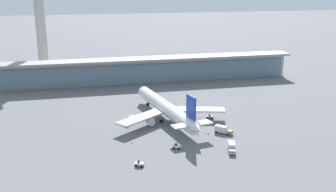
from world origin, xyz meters
TOP-DOWN VIEW (x-y plane):
  - ground_plane at (0.00, 0.00)m, footprint 1200.00×1200.00m
  - airliner_on_stand at (-2.98, -0.14)m, footprint 50.05×65.89m
  - service_truck_near_nose_olive at (15.67, -20.51)m, footprint 6.77×6.80m
  - service_truck_under_wing_white at (-21.87, -42.36)m, footprint 3.33×2.85m
  - service_truck_mid_apron_grey at (12.73, -37.81)m, footprint 4.42×7.65m
  - service_truck_by_tail_white at (-6.15, -31.21)m, footprint 3.33×2.91m
  - service_truck_on_taxiway_grey at (16.38, -2.68)m, footprint 3.30×3.12m
  - service_truck_at_far_stand_olive at (-19.04, 0.59)m, footprint 6.17×8.60m
  - terminal_building at (0.00, 70.57)m, footprint 183.60×12.80m
  - control_tower at (-62.35, 108.62)m, footprint 12.00×12.00m
  - safety_cone_alpha at (-21.73, -22.71)m, footprint 0.62×0.62m
  - safety_cone_bravo at (5.58, -19.99)m, footprint 0.62×0.62m
  - safety_cone_charlie at (9.95, -20.03)m, footprint 0.62×0.62m
  - safety_cone_delta at (8.87, -19.81)m, footprint 0.62×0.62m

SIDE VIEW (x-z plane):
  - ground_plane at x=0.00m, z-range 0.00..0.00m
  - safety_cone_alpha at x=-21.73m, z-range -0.03..0.67m
  - safety_cone_bravo at x=5.58m, z-range -0.03..0.67m
  - safety_cone_charlie at x=9.95m, z-range -0.03..0.67m
  - safety_cone_delta at x=8.87m, z-range -0.03..0.67m
  - service_truck_under_wing_white at x=-21.87m, z-range -0.15..1.90m
  - service_truck_by_tail_white at x=-6.15m, z-range -0.15..1.90m
  - service_truck_on_taxiway_grey at x=16.38m, z-range -0.15..1.90m
  - service_truck_near_nose_olive at x=15.67m, z-range 0.14..3.24m
  - service_truck_mid_apron_grey at x=12.73m, z-range 0.14..3.24m
  - service_truck_at_far_stand_olive at x=-19.04m, z-range 0.23..3.18m
  - airliner_on_stand at x=-2.98m, z-range -3.26..14.37m
  - terminal_building at x=0.00m, z-range 0.27..15.47m
  - control_tower at x=-62.35m, z-range 3.43..81.84m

